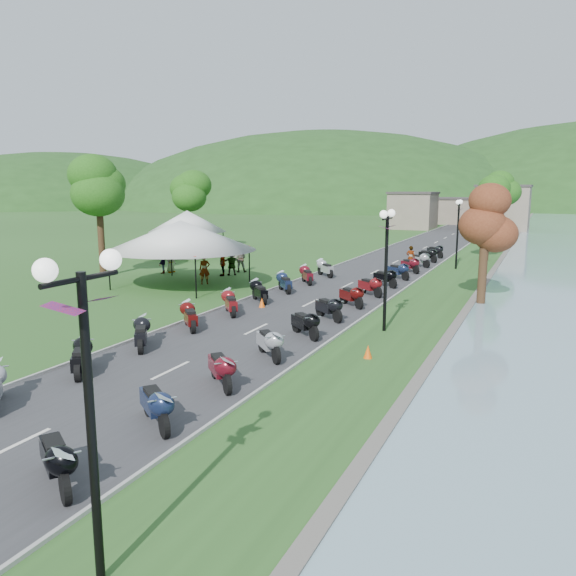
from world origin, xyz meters
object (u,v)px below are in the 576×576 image
at_px(streetlamp_near, 91,428).
at_px(pedestrian_b, 240,272).
at_px(vendor_tent_main, 182,253).
at_px(pedestrian_a, 205,284).
at_px(pedestrian_c, 162,273).

xyz_separation_m(streetlamp_near, pedestrian_b, (-13.82, 28.70, -2.50)).
bearing_deg(vendor_tent_main, streetlamp_near, -57.47).
xyz_separation_m(pedestrian_a, pedestrian_b, (-0.51, 5.34, 0.00)).
bearing_deg(pedestrian_a, pedestrian_b, 56.40).
height_order(pedestrian_b, pedestrian_c, pedestrian_b).
bearing_deg(pedestrian_b, vendor_tent_main, 63.54).
distance_m(vendor_tent_main, pedestrian_b, 6.70).
height_order(streetlamp_near, pedestrian_c, streetlamp_near).
bearing_deg(vendor_tent_main, pedestrian_c, 140.00).
bearing_deg(vendor_tent_main, pedestrian_a, 48.53).
xyz_separation_m(streetlamp_near, vendor_tent_main, (-14.23, 22.31, -0.50)).
distance_m(streetlamp_near, pedestrian_a, 27.00).
height_order(streetlamp_near, pedestrian_a, streetlamp_near).
bearing_deg(pedestrian_c, vendor_tent_main, 23.01).
xyz_separation_m(vendor_tent_main, pedestrian_b, (0.42, 6.39, -2.00)).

